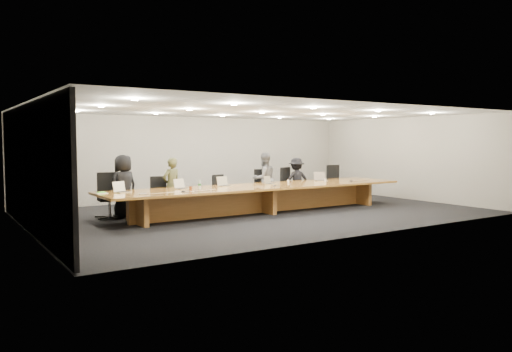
{
  "coord_description": "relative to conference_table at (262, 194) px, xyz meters",
  "views": [
    {
      "loc": [
        -7.71,
        -11.46,
        1.98
      ],
      "look_at": [
        0.0,
        0.3,
        1.0
      ],
      "focal_mm": 35.0,
      "sensor_mm": 36.0,
      "label": 1
    }
  ],
  "objects": [
    {
      "name": "paper_cup_far",
      "position": [
        2.39,
        0.08,
        0.27
      ],
      "size": [
        0.08,
        0.08,
        0.09
      ],
      "primitive_type": "cone",
      "rotation": [
        0.0,
        0.0,
        -0.02
      ],
      "color": "silver",
      "rests_on": "conference_table"
    },
    {
      "name": "laptop_e",
      "position": [
        2.47,
        0.36,
        0.37
      ],
      "size": [
        0.44,
        0.37,
        0.29
      ],
      "primitive_type": null,
      "rotation": [
        0.0,
        0.0,
        -0.33
      ],
      "color": "tan",
      "rests_on": "conference_table"
    },
    {
      "name": "mic_right",
      "position": [
        3.06,
        -0.36,
        0.25
      ],
      "size": [
        0.17,
        0.17,
        0.03
      ],
      "primitive_type": "cone",
      "rotation": [
        0.0,
        0.0,
        -0.34
      ],
      "color": "black",
      "rests_on": "conference_table"
    },
    {
      "name": "chair_mid_right",
      "position": [
        0.95,
        1.24,
        0.05
      ],
      "size": [
        0.59,
        0.59,
        1.14
      ],
      "primitive_type": null,
      "rotation": [
        0.0,
        0.0,
        0.02
      ],
      "color": "black",
      "rests_on": "ground"
    },
    {
      "name": "laptop_d",
      "position": [
        0.5,
        0.3,
        0.35
      ],
      "size": [
        0.37,
        0.32,
        0.24
      ],
      "primitive_type": null,
      "rotation": [
        0.0,
        0.0,
        0.37
      ],
      "color": "#BBAF8E",
      "rests_on": "conference_table"
    },
    {
      "name": "chair_far_left",
      "position": [
        -3.9,
        1.2,
        0.08
      ],
      "size": [
        0.67,
        0.67,
        1.21
      ],
      "primitive_type": null,
      "rotation": [
        0.0,
        0.0,
        -0.09
      ],
      "color": "black",
      "rests_on": "ground"
    },
    {
      "name": "notepad",
      "position": [
        -4.35,
        0.3,
        0.24
      ],
      "size": [
        0.26,
        0.21,
        0.02
      ],
      "primitive_type": "cube",
      "rotation": [
        0.0,
        0.0,
        0.02
      ],
      "color": "white",
      "rests_on": "conference_table"
    },
    {
      "name": "ground",
      "position": [
        0.0,
        0.0,
        -0.52
      ],
      "size": [
        12.0,
        12.0,
        0.0
      ],
      "primitive_type": "plane",
      "color": "black",
      "rests_on": "ground"
    },
    {
      "name": "back_wall",
      "position": [
        0.0,
        4.0,
        0.88
      ],
      "size": [
        12.0,
        0.02,
        2.8
      ],
      "primitive_type": "cube",
      "color": "beige",
      "rests_on": "ground"
    },
    {
      "name": "lime_gadget",
      "position": [
        -4.36,
        0.31,
        0.26
      ],
      "size": [
        0.19,
        0.14,
        0.03
      ],
      "primitive_type": "cube",
      "rotation": [
        0.0,
        0.0,
        0.29
      ],
      "color": "#51D238",
      "rests_on": "notepad"
    },
    {
      "name": "left_wall_panel",
      "position": [
        -5.94,
        0.0,
        0.85
      ],
      "size": [
        0.08,
        7.84,
        2.74
      ],
      "primitive_type": "cube",
      "color": "black",
      "rests_on": "ground"
    },
    {
      "name": "person_d",
      "position": [
        2.17,
        1.23,
        0.2
      ],
      "size": [
        1.04,
        0.75,
        1.45
      ],
      "primitive_type": "imported",
      "rotation": [
        0.0,
        0.0,
        2.9
      ],
      "color": "black",
      "rests_on": "ground"
    },
    {
      "name": "laptop_b",
      "position": [
        -2.27,
        0.3,
        0.37
      ],
      "size": [
        0.41,
        0.36,
        0.28
      ],
      "primitive_type": null,
      "rotation": [
        0.0,
        0.0,
        0.33
      ],
      "color": "#BBAB8F",
      "rests_on": "conference_table"
    },
    {
      "name": "person_c",
      "position": [
        0.93,
        1.27,
        0.29
      ],
      "size": [
        0.83,
        0.66,
        1.63
      ],
      "primitive_type": "imported",
      "rotation": [
        0.0,
        0.0,
        3.08
      ],
      "color": "#5A5A5D",
      "rests_on": "ground"
    },
    {
      "name": "laptop_a",
      "position": [
        -3.86,
        0.29,
        0.37
      ],
      "size": [
        0.42,
        0.37,
        0.28
      ],
      "primitive_type": null,
      "rotation": [
        0.0,
        0.0,
        0.38
      ],
      "color": "#B7AA8C",
      "rests_on": "conference_table"
    },
    {
      "name": "chair_far_right",
      "position": [
        3.99,
        1.31,
        0.07
      ],
      "size": [
        0.67,
        0.67,
        1.19
      ],
      "primitive_type": null,
      "rotation": [
        0.0,
        0.0,
        -0.11
      ],
      "color": "black",
      "rests_on": "ground"
    },
    {
      "name": "laptop_c",
      "position": [
        -0.94,
        0.43,
        0.37
      ],
      "size": [
        0.38,
        0.3,
        0.27
      ],
      "primitive_type": null,
      "rotation": [
        0.0,
        0.0,
        0.14
      ],
      "color": "#B6AB8B",
      "rests_on": "conference_table"
    },
    {
      "name": "paper_cup_near",
      "position": [
        1.22,
        0.4,
        0.27
      ],
      "size": [
        0.07,
        0.07,
        0.08
      ],
      "primitive_type": "cone",
      "rotation": [
        0.0,
        0.0,
        0.05
      ],
      "color": "white",
      "rests_on": "conference_table"
    },
    {
      "name": "chair_mid_left",
      "position": [
        -0.5,
        1.35,
        -0.01
      ],
      "size": [
        0.62,
        0.62,
        1.01
      ],
      "primitive_type": null,
      "rotation": [
        0.0,
        0.0,
        0.23
      ],
      "color": "black",
      "rests_on": "ground"
    },
    {
      "name": "chair_right",
      "position": [
        2.02,
        1.32,
        0.06
      ],
      "size": [
        0.75,
        0.75,
        1.17
      ],
      "primitive_type": null,
      "rotation": [
        0.0,
        0.0,
        0.32
      ],
      "color": "black",
      "rests_on": "ground"
    },
    {
      "name": "av_box",
      "position": [
        -3.59,
        -0.4,
        0.24
      ],
      "size": [
        0.17,
        0.13,
        0.03
      ],
      "primitive_type": "cube",
      "rotation": [
        0.0,
        0.0,
        -0.0
      ],
      "color": "#B6B7BB",
      "rests_on": "conference_table"
    },
    {
      "name": "mic_center",
      "position": [
        0.21,
        -0.31,
        0.24
      ],
      "size": [
        0.13,
        0.13,
        0.03
      ],
      "primitive_type": "cone",
      "rotation": [
        0.0,
        0.0,
        -0.18
      ],
      "color": "black",
      "rests_on": "conference_table"
    },
    {
      "name": "person_a",
      "position": [
        -3.53,
        1.18,
        0.3
      ],
      "size": [
        0.93,
        0.76,
        1.64
      ],
      "primitive_type": "imported",
      "rotation": [
        0.0,
        0.0,
        3.48
      ],
      "color": "black",
      "rests_on": "ground"
    },
    {
      "name": "person_b",
      "position": [
        -2.21,
        1.13,
        0.25
      ],
      "size": [
        0.63,
        0.49,
        1.54
      ],
      "primitive_type": "imported",
      "rotation": [
        0.0,
        0.0,
        3.38
      ],
      "color": "#3E3F22",
      "rests_on": "ground"
    },
    {
      "name": "mic_left",
      "position": [
        -2.58,
        -0.42,
        0.25
      ],
      "size": [
        0.16,
        0.16,
        0.03
      ],
      "primitive_type": "cone",
      "rotation": [
        0.0,
        0.0,
        0.19
      ],
      "color": "black",
      "rests_on": "conference_table"
    },
    {
      "name": "amber_mug",
      "position": [
        -2.22,
        -0.07,
        0.28
      ],
      "size": [
        0.08,
        0.08,
        0.1
      ],
      "primitive_type": "cylinder",
      "rotation": [
        0.0,
        0.0,
        -0.06
      ],
      "color": "brown",
      "rests_on": "conference_table"
    },
    {
      "name": "conference_table",
      "position": [
        0.0,
        0.0,
        0.0
      ],
      "size": [
        9.0,
        1.8,
        0.75
      ],
      "color": "brown",
      "rests_on": "ground"
    },
    {
      "name": "chair_left",
      "position": [
        -2.52,
        1.24,
        0.0
      ],
      "size": [
        0.64,
        0.64,
        1.05
      ],
      "primitive_type": null,
      "rotation": [
        0.0,
        0.0,
        -0.23
      ],
      "color": "black",
      "rests_on": "ground"
    },
    {
      "name": "water_bottle",
      "position": [
        -1.92,
        0.02,
        0.35
      ],
      "size": [
        0.09,
        0.09,
        0.24
      ],
      "primitive_type": "cylinder",
      "rotation": [
        0.0,
        0.0,
        0.3
      ],
      "color": "#B4C5C2",
      "rests_on": "conference_table"
    }
  ]
}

